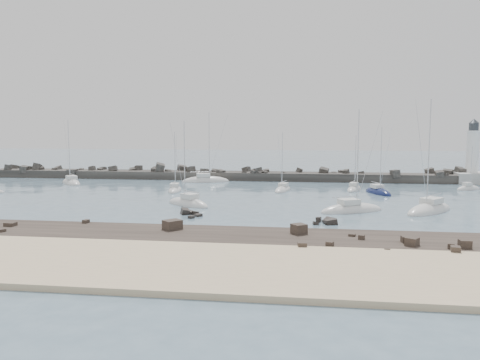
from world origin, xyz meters
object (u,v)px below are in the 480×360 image
object	(u,v)px
sailboat_1	(71,183)
sailboat_3	(206,181)
sailboat_2	(175,190)
sailboat_7	(378,193)
lighthouse	(472,169)
sailboat_10	(468,189)
sailboat_4	(188,204)
sailboat_8	(354,190)
sailboat_6	(352,211)
sailboat_5	(283,190)
sailboat_9	(429,211)

from	to	relation	value
sailboat_1	sailboat_3	distance (m)	28.80
sailboat_2	sailboat_7	bearing A→B (deg)	3.20
lighthouse	sailboat_10	world-z (taller)	lighthouse
sailboat_4	sailboat_8	world-z (taller)	sailboat_4
sailboat_10	sailboat_6	bearing A→B (deg)	-131.53
sailboat_7	sailboat_8	bearing A→B (deg)	135.24
sailboat_4	sailboat_8	size ratio (longest dim) A/B	1.22
sailboat_5	sailboat_8	xyz separation A→B (m)	(13.45, 2.64, 0.01)
sailboat_5	sailboat_6	xyz separation A→B (m)	(10.69, -21.37, 0.02)
sailboat_5	sailboat_10	distance (m)	35.96
sailboat_2	sailboat_6	distance (m)	35.72
sailboat_6	sailboat_7	xyz separation A→B (m)	(6.64, 20.18, -0.01)
sailboat_10	sailboat_4	bearing A→B (deg)	-152.55
sailboat_5	sailboat_7	distance (m)	17.36
sailboat_3	sailboat_10	world-z (taller)	sailboat_3
lighthouse	sailboat_3	bearing A→B (deg)	-174.05
lighthouse	sailboat_3	world-z (taller)	sailboat_3
sailboat_10	sailboat_7	bearing A→B (deg)	-156.91
sailboat_2	sailboat_10	size ratio (longest dim) A/B	1.31
sailboat_4	sailboat_6	world-z (taller)	sailboat_6
lighthouse	sailboat_5	size ratio (longest dim) A/B	1.22
sailboat_3	sailboat_5	bearing A→B (deg)	-36.23
sailboat_4	sailboat_7	distance (m)	35.67
sailboat_1	sailboat_2	distance (m)	26.94
lighthouse	sailboat_3	xyz separation A→B (m)	(-57.68, -6.01, -2.94)
lighthouse	sailboat_5	distance (m)	44.34
sailboat_5	sailboat_6	world-z (taller)	sailboat_6
sailboat_1	sailboat_3	bearing A→B (deg)	14.83
sailboat_3	sailboat_6	size ratio (longest dim) A/B	1.07
sailboat_9	sailboat_3	bearing A→B (deg)	139.94
sailboat_2	sailboat_10	xyz separation A→B (m)	(55.49, 9.78, -0.00)
sailboat_6	sailboat_3	bearing A→B (deg)	129.58
sailboat_7	lighthouse	bearing A→B (deg)	41.71
sailboat_7	sailboat_9	distance (m)	19.30
sailboat_4	sailboat_5	size ratio (longest dim) A/B	1.18
sailboat_2	sailboat_4	distance (m)	16.96
sailboat_6	sailboat_5	bearing A→B (deg)	116.57
sailboat_1	sailboat_7	xyz separation A→B (m)	(62.88, -6.80, -0.01)
lighthouse	sailboat_3	size ratio (longest dim) A/B	0.88
sailboat_6	sailboat_8	world-z (taller)	sailboat_6
lighthouse	sailboat_5	world-z (taller)	lighthouse
sailboat_2	sailboat_9	size ratio (longest dim) A/B	0.71
sailboat_1	sailboat_10	xyz separation A→B (m)	(80.92, 0.90, -0.01)
sailboat_1	sailboat_10	distance (m)	80.93
sailboat_7	sailboat_10	bearing A→B (deg)	23.09
sailboat_5	sailboat_9	bearing A→B (deg)	-42.91
sailboat_7	sailboat_9	world-z (taller)	sailboat_9
sailboat_8	sailboat_5	bearing A→B (deg)	-168.88
lighthouse	sailboat_7	distance (m)	30.47
sailboat_3	sailboat_9	bearing A→B (deg)	-40.06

